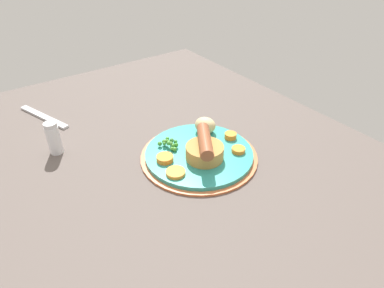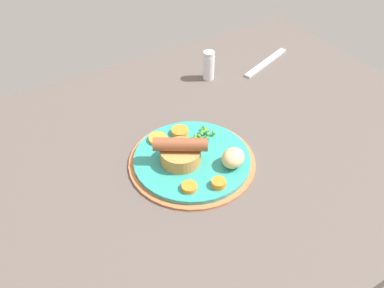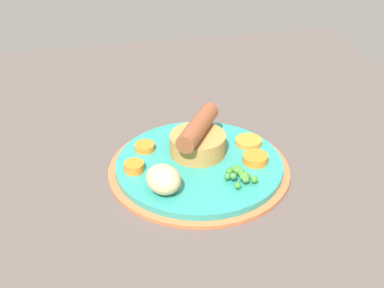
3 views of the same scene
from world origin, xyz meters
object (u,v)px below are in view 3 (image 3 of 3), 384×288
at_px(carrot_slice_1, 255,159).
at_px(carrot_slice_2, 145,147).
at_px(pea_pile, 239,174).
at_px(potato_chunk_0, 163,179).
at_px(carrot_slice_5, 134,167).
at_px(sausage_pudding, 198,139).
at_px(dinner_plate, 199,167).
at_px(carrot_slice_4, 248,142).

bearing_deg(carrot_slice_1, carrot_slice_2, 66.00).
distance_m(pea_pile, carrot_slice_1, 0.05).
relative_size(potato_chunk_0, carrot_slice_5, 1.84).
xyz_separation_m(sausage_pudding, pea_pile, (-0.08, -0.04, -0.01)).
bearing_deg(carrot_slice_5, potato_chunk_0, -149.77).
height_order(dinner_plate, potato_chunk_0, potato_chunk_0).
distance_m(dinner_plate, pea_pile, 0.07).
bearing_deg(sausage_pudding, pea_pile, -121.24).
relative_size(dinner_plate, sausage_pudding, 2.48).
bearing_deg(potato_chunk_0, carrot_slice_5, 30.23).
xyz_separation_m(pea_pile, carrot_slice_2, (0.10, 0.11, -0.00)).
xyz_separation_m(dinner_plate, sausage_pudding, (0.02, -0.00, 0.03)).
height_order(pea_pile, potato_chunk_0, potato_chunk_0).
distance_m(dinner_plate, carrot_slice_4, 0.09).
relative_size(sausage_pudding, carrot_slice_5, 3.78).
distance_m(sausage_pudding, pea_pile, 0.09).
height_order(potato_chunk_0, carrot_slice_4, potato_chunk_0).
bearing_deg(pea_pile, carrot_slice_1, -42.38).
height_order(carrot_slice_2, carrot_slice_4, carrot_slice_2).
bearing_deg(carrot_slice_2, dinner_plate, -124.98).
bearing_deg(carrot_slice_1, pea_pile, 137.62).
height_order(potato_chunk_0, carrot_slice_1, potato_chunk_0).
height_order(pea_pile, carrot_slice_2, pea_pile).
distance_m(sausage_pudding, carrot_slice_1, 0.08).
height_order(carrot_slice_1, carrot_slice_2, carrot_slice_1).
height_order(sausage_pudding, potato_chunk_0, sausage_pudding).
xyz_separation_m(pea_pile, carrot_slice_4, (0.09, -0.04, -0.01)).
distance_m(carrot_slice_2, carrot_slice_4, 0.15).
relative_size(potato_chunk_0, carrot_slice_4, 1.29).
height_order(sausage_pudding, carrot_slice_5, sausage_pudding).
bearing_deg(carrot_slice_4, carrot_slice_5, 101.40).
distance_m(sausage_pudding, carrot_slice_5, 0.10).
bearing_deg(carrot_slice_1, sausage_pudding, 60.98).
bearing_deg(potato_chunk_0, dinner_plate, -46.56).
bearing_deg(potato_chunk_0, pea_pile, -88.56).
distance_m(carrot_slice_2, carrot_slice_5, 0.05).
relative_size(carrot_slice_4, carrot_slice_5, 1.42).
xyz_separation_m(potato_chunk_0, carrot_slice_4, (0.09, -0.14, -0.01)).
bearing_deg(carrot_slice_2, potato_chunk_0, -174.38).
bearing_deg(dinner_plate, carrot_slice_2, 55.02).
bearing_deg(carrot_slice_4, dinner_plate, 111.90).
distance_m(dinner_plate, carrot_slice_1, 0.08).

